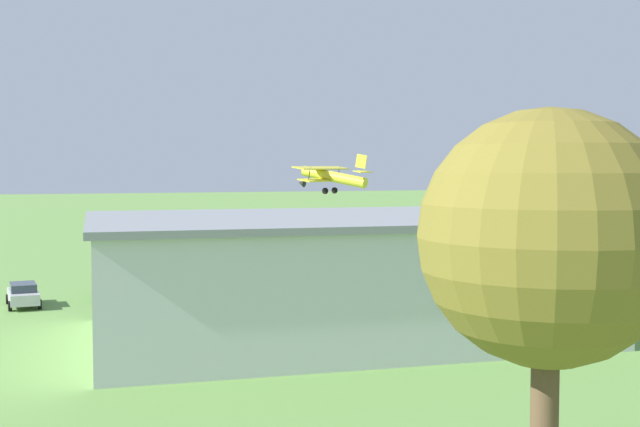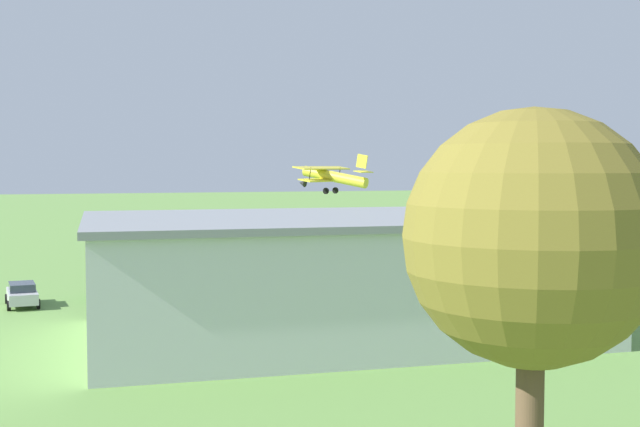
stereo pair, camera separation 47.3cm
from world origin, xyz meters
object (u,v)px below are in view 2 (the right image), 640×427
Objects in this scene: hangar at (336,275)px; car_orange at (281,277)px; car_silver at (22,294)px; person_by_parked_cars at (175,284)px; car_yellow at (425,276)px; biplane at (332,176)px; car_green at (108,286)px; person_crossing_taxiway at (408,270)px; tree_behind_hangar_left at (532,240)px; person_watching_takeoff at (356,271)px.

car_orange is (-1.42, -16.83, -2.39)m from hangar.
car_silver is 2.78× the size of person_by_parked_cars.
car_yellow is at bearing 165.85° from car_orange.
car_orange is (10.41, 19.37, -7.24)m from biplane.
car_green is at bearing -0.39° from person_by_parked_cars.
biplane reaches higher than hangar.
hangar is 6.04× the size of car_silver.
car_green is (11.11, -16.38, -2.40)m from hangar.
person_crossing_taxiway is (-29.07, -4.09, -0.04)m from car_silver.
person_by_parked_cars is (18.37, -2.15, -0.05)m from car_yellow.
car_silver is (16.59, -14.62, -2.43)m from hangar.
car_orange is at bearing -94.82° from hangar.
car_orange is (10.45, -2.63, -0.00)m from car_yellow.
biplane is at bearing -104.35° from tree_behind_hangar_left.
hangar is 16.61× the size of person_watching_takeoff.
hangar is at bearing -98.77° from tree_behind_hangar_left.
car_orange is at bearing -173.00° from car_silver.
car_yellow is at bearing 173.32° from person_by_parked_cars.
person_crossing_taxiway is at bearing 92.11° from biplane.
person_by_parked_cars is (7.92, 0.48, -0.04)m from car_orange.
car_orange is at bearing -14.15° from car_yellow.
tree_behind_hangar_left is (3.91, 25.35, 4.20)m from hangar.
tree_behind_hangar_left is (-2.58, 41.70, 6.64)m from person_by_parked_cars.
tree_behind_hangar_left reaches higher than car_yellow.
person_crossing_taxiway is at bearing -97.66° from car_yellow.
person_by_parked_cars reaches higher than car_green.
car_silver is at bearing -0.85° from car_yellow.
car_yellow is 2.65× the size of person_watching_takeoff.
car_green is 19.48m from person_watching_takeoff.
car_orange is at bearing -97.20° from tree_behind_hangar_left.
car_orange is at bearing -176.50° from person_by_parked_cars.
car_green is at bearing 8.30° from person_watching_takeoff.
person_by_parked_cars is at bearing -6.68° from car_yellow.
hangar is at bearing 71.89° from biplane.
tree_behind_hangar_left is at bearing 99.79° from car_green.
person_watching_takeoff is at bearing -113.05° from hangar.
tree_behind_hangar_left is (-7.20, 41.73, 6.60)m from car_green.
biplane reaches higher than car_orange.
car_green is 2.77× the size of person_watching_takeoff.
person_crossing_taxiway is at bearing -171.99° from car_silver.
person_by_parked_cars reaches higher than car_silver.
car_silver is at bearing 7.00° from car_orange.
tree_behind_hangar_left reaches higher than car_green.
car_yellow is 4.55m from person_crossing_taxiway.
car_silver is at bearing 10.46° from person_watching_takeoff.
person_watching_takeoff reaches higher than person_by_parked_cars.
person_by_parked_cars is 42.30m from tree_behind_hangar_left.
person_by_parked_cars is at bearing 7.10° from person_crossing_taxiway.
biplane is at bearing -108.11° from hangar.
person_by_parked_cars is 19.12m from person_crossing_taxiway.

